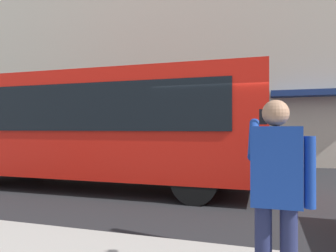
# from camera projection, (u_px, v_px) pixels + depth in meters

# --- Properties ---
(ground_plane) EXTENTS (60.00, 60.00, 0.00)m
(ground_plane) POSITION_uv_depth(u_px,v_px,m) (219.00, 196.00, 7.44)
(ground_plane) COLOR #232326
(building_facade_far) EXTENTS (28.00, 1.55, 12.00)m
(building_facade_far) POSITION_uv_depth(u_px,v_px,m) (240.00, 30.00, 13.96)
(building_facade_far) COLOR beige
(building_facade_far) RESTS_ON ground_plane
(red_bus) EXTENTS (9.05, 2.54, 3.08)m
(red_bus) POSITION_uv_depth(u_px,v_px,m) (94.00, 125.00, 8.51)
(red_bus) COLOR red
(red_bus) RESTS_ON ground_plane
(pedestrian_photographer) EXTENTS (0.53, 0.52, 1.70)m
(pedestrian_photographer) POSITION_uv_depth(u_px,v_px,m) (276.00, 185.00, 2.59)
(pedestrian_photographer) COLOR #1E2347
(pedestrian_photographer) RESTS_ON sidewalk_curb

